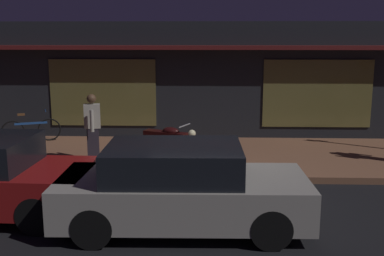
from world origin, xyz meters
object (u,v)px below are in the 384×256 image
(motorcycle, at_px, (167,142))
(bicycle_parked, at_px, (31,130))
(person_photographer, at_px, (93,127))
(parked_car_far, at_px, (181,188))

(motorcycle, relative_size, bicycle_parked, 1.03)
(motorcycle, bearing_deg, person_photographer, -177.80)
(person_photographer, relative_size, parked_car_far, 0.40)
(bicycle_parked, bearing_deg, parked_car_far, -50.20)
(bicycle_parked, distance_m, person_photographer, 3.21)
(parked_car_far, bearing_deg, bicycle_parked, 129.80)
(person_photographer, bearing_deg, bicycle_parked, 137.87)
(bicycle_parked, relative_size, person_photographer, 0.93)
(bicycle_parked, xyz_separation_m, person_photographer, (2.35, -2.13, 0.52))
(bicycle_parked, height_order, person_photographer, person_photographer)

